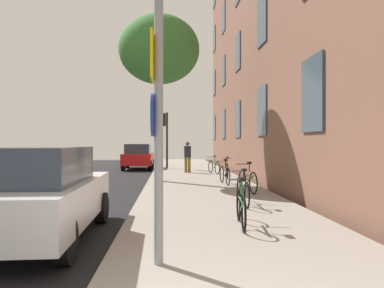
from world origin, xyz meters
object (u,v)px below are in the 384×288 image
at_px(traffic_light, 165,130).
at_px(pedestrian_0, 188,155).
at_px(sign_post, 157,117).
at_px(bicycle_0, 241,207).
at_px(bicycle_5, 214,167).
at_px(car_1, 138,156).
at_px(tree_near, 159,50).
at_px(bicycle_4, 227,170).
at_px(car_0, 36,193).
at_px(bicycle_3, 225,174).
at_px(bicycle_1, 243,191).
at_px(bicycle_2, 248,180).

distance_m(traffic_light, pedestrian_0, 3.81).
relative_size(sign_post, traffic_light, 1.01).
bearing_deg(bicycle_0, pedestrian_0, 91.71).
relative_size(bicycle_5, car_1, 0.40).
xyz_separation_m(tree_near, car_1, (-1.58, 8.52, -4.70)).
height_order(tree_near, bicycle_0, tree_near).
height_order(bicycle_0, bicycle_4, bicycle_4).
distance_m(tree_near, car_0, 10.28).
xyz_separation_m(tree_near, bicycle_4, (3.01, 1.09, -5.04)).
relative_size(tree_near, bicycle_4, 4.00).
bearing_deg(bicycle_0, tree_near, 101.78).
relative_size(tree_near, car_1, 1.73).
bearing_deg(bicycle_4, bicycle_0, -97.34).
distance_m(traffic_light, bicycle_0, 16.37).
height_order(tree_near, bicycle_4, tree_near).
bearing_deg(pedestrian_0, bicycle_0, -88.29).
xyz_separation_m(traffic_light, bicycle_4, (2.84, -6.57, -2.01)).
relative_size(bicycle_5, car_0, 0.37).
xyz_separation_m(bicycle_0, bicycle_3, (0.77, 7.20, 0.01)).
bearing_deg(tree_near, bicycle_0, -78.22).
distance_m(bicycle_3, bicycle_4, 2.45).
bearing_deg(car_1, bicycle_1, -75.20).
height_order(bicycle_4, car_1, car_1).
height_order(bicycle_5, car_1, car_1).
xyz_separation_m(sign_post, bicycle_4, (2.75, 11.71, -1.54)).
bearing_deg(bicycle_2, car_0, -132.48).
distance_m(traffic_light, car_0, 16.82).
relative_size(bicycle_4, car_1, 0.43).
bearing_deg(car_0, pedestrian_0, 76.22).
relative_size(bicycle_1, bicycle_5, 1.09).
height_order(bicycle_0, bicycle_5, bicycle_5).
xyz_separation_m(sign_post, bicycle_2, (2.67, 6.91, -1.53)).
bearing_deg(bicycle_3, car_1, 112.74).
bearing_deg(car_1, car_0, -90.97).
xyz_separation_m(traffic_light, bicycle_0, (1.60, -16.17, -2.02)).
xyz_separation_m(bicycle_2, pedestrian_0, (-1.54, 8.06, 0.56)).
xyz_separation_m(bicycle_2, car_1, (-4.50, 12.23, 0.34)).
relative_size(bicycle_1, car_1, 0.43).
bearing_deg(sign_post, pedestrian_0, 85.67).
distance_m(traffic_light, tree_near, 8.24).
bearing_deg(bicycle_5, car_0, -110.20).
relative_size(sign_post, car_0, 0.81).
height_order(sign_post, bicycle_2, sign_post).
xyz_separation_m(bicycle_3, car_0, (-4.42, -7.64, 0.35)).
bearing_deg(bicycle_5, bicycle_3, -91.91).
xyz_separation_m(sign_post, pedestrian_0, (1.13, 14.97, -0.97)).
xyz_separation_m(tree_near, bicycle_3, (2.54, -1.31, -5.04)).
distance_m(bicycle_4, bicycle_5, 2.42).
relative_size(sign_post, bicycle_5, 2.22).
xyz_separation_m(sign_post, bicycle_3, (2.29, 9.31, -1.54)).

